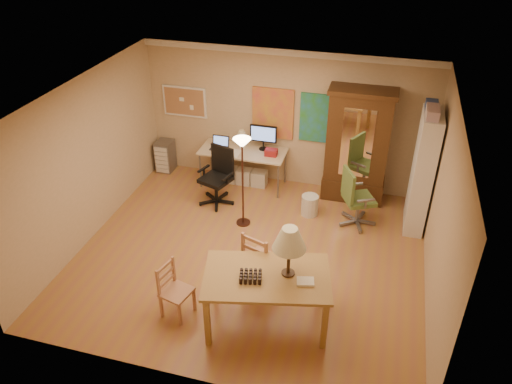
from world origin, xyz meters
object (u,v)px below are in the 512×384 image
(dining_table, at_px, (275,266))
(bookshelf, at_px, (422,173))
(armoire, at_px, (357,153))
(office_chair_green, at_px, (356,210))
(office_chair_black, at_px, (217,189))
(computer_desk, at_px, (245,163))

(dining_table, xyz_separation_m, bookshelf, (1.83, 2.90, 0.07))
(dining_table, xyz_separation_m, armoire, (0.69, 3.54, -0.03))
(office_chair_green, xyz_separation_m, bookshelf, (1.00, 0.26, 0.76))
(office_chair_black, height_order, armoire, armoire)
(dining_table, height_order, office_chair_green, dining_table)
(dining_table, relative_size, office_chair_green, 1.68)
(office_chair_green, height_order, armoire, armoire)
(office_chair_green, bearing_deg, office_chair_black, 179.45)
(computer_desk, relative_size, office_chair_black, 1.52)
(armoire, distance_m, bookshelf, 1.31)
(dining_table, height_order, computer_desk, dining_table)
(armoire, xyz_separation_m, bookshelf, (1.14, -0.64, 0.10))
(dining_table, bearing_deg, armoire, 78.96)
(dining_table, distance_m, armoire, 3.61)
(armoire, bearing_deg, computer_desk, -177.82)
(dining_table, relative_size, office_chair_black, 1.66)
(computer_desk, relative_size, armoire, 0.77)
(office_chair_green, distance_m, armoire, 1.12)
(office_chair_black, distance_m, armoire, 2.67)
(dining_table, distance_m, office_chair_black, 3.26)
(office_chair_black, relative_size, armoire, 0.51)
(dining_table, relative_size, computer_desk, 1.09)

